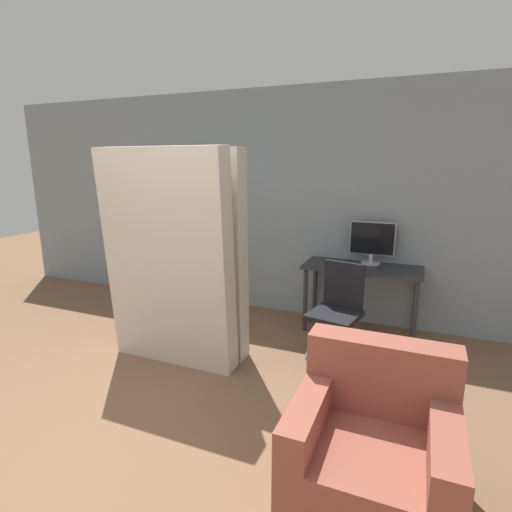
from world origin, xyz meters
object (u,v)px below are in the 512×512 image
(monitor, at_px, (372,241))
(mattress_far, at_px, (186,254))
(office_chair, at_px, (336,321))
(mattress_near, at_px, (168,260))
(armchair, at_px, (373,447))
(bookshelf, at_px, (172,234))

(monitor, xyz_separation_m, mattress_far, (-1.58, -1.28, -0.01))
(monitor, bearing_deg, office_chair, -102.20)
(monitor, relative_size, office_chair, 0.52)
(mattress_far, bearing_deg, mattress_near, -90.00)
(office_chair, relative_size, mattress_far, 0.46)
(office_chair, distance_m, mattress_far, 1.58)
(armchair, bearing_deg, mattress_far, 148.30)
(monitor, distance_m, office_chair, 1.10)
(bookshelf, xyz_separation_m, armchair, (2.95, -2.47, -0.59))
(office_chair, bearing_deg, armchair, -71.68)
(office_chair, distance_m, bookshelf, 2.63)
(monitor, height_order, bookshelf, bookshelf)
(bookshelf, relative_size, mattress_near, 0.90)
(monitor, distance_m, armchair, 2.58)
(office_chair, height_order, bookshelf, bookshelf)
(monitor, height_order, armchair, monitor)
(mattress_far, bearing_deg, bookshelf, 128.64)
(office_chair, distance_m, armchair, 1.67)
(office_chair, relative_size, bookshelf, 0.52)
(mattress_near, relative_size, armchair, 2.34)
(monitor, distance_m, bookshelf, 2.61)
(monitor, bearing_deg, mattress_far, -141.14)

